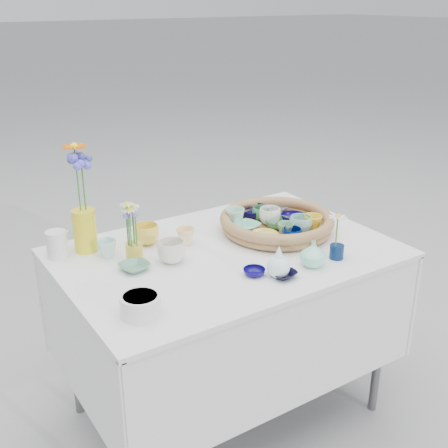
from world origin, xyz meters
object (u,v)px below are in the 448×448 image
wicker_tray (277,223)px  bud_vase_seafoam (313,254)px  tall_vase_yellow (85,230)px  display_table (226,409)px

wicker_tray → bud_vase_seafoam: (-0.09, -0.33, 0.01)m
bud_vase_seafoam → tall_vase_yellow: size_ratio=0.59×
wicker_tray → bud_vase_seafoam: 0.34m
display_table → bud_vase_seafoam: bearing=-55.5°
bud_vase_seafoam → tall_vase_yellow: bearing=138.2°
display_table → tall_vase_yellow: bearing=146.7°
display_table → bud_vase_seafoam: bud_vase_seafoam is taller
display_table → tall_vase_yellow: size_ratio=7.55×
bud_vase_seafoam → tall_vase_yellow: tall_vase_yellow is taller
display_table → tall_vase_yellow: tall_vase_yellow is taller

